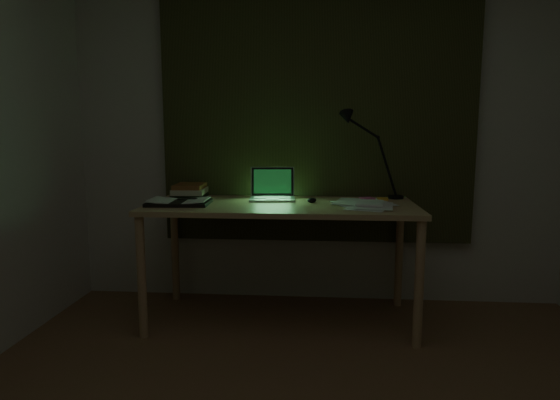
{
  "coord_description": "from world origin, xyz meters",
  "views": [
    {
      "loc": [
        0.01,
        -1.4,
        1.23
      ],
      "look_at": [
        -0.22,
        1.43,
        0.82
      ],
      "focal_mm": 30.0,
      "sensor_mm": 36.0,
      "label": 1
    }
  ],
  "objects_px": {
    "open_textbook": "(179,202)",
    "book_stack": "(190,190)",
    "desk": "(281,263)",
    "laptop": "(272,184)",
    "desk_lamp": "(397,157)",
    "loose_papers": "(360,203)"
  },
  "relations": [
    {
      "from": "loose_papers",
      "to": "desk",
      "type": "bearing_deg",
      "value": 178.24
    },
    {
      "from": "desk",
      "to": "laptop",
      "type": "xyz_separation_m",
      "value": [
        -0.07,
        0.15,
        0.5
      ]
    },
    {
      "from": "laptop",
      "to": "book_stack",
      "type": "xyz_separation_m",
      "value": [
        -0.58,
        0.07,
        -0.06
      ]
    },
    {
      "from": "open_textbook",
      "to": "laptop",
      "type": "bearing_deg",
      "value": 19.36
    },
    {
      "from": "desk",
      "to": "book_stack",
      "type": "height_order",
      "value": "book_stack"
    },
    {
      "from": "desk",
      "to": "book_stack",
      "type": "bearing_deg",
      "value": 161.13
    },
    {
      "from": "laptop",
      "to": "loose_papers",
      "type": "distance_m",
      "value": 0.6
    },
    {
      "from": "laptop",
      "to": "open_textbook",
      "type": "bearing_deg",
      "value": -162.63
    },
    {
      "from": "book_stack",
      "to": "loose_papers",
      "type": "bearing_deg",
      "value": -11.74
    },
    {
      "from": "book_stack",
      "to": "open_textbook",
      "type": "bearing_deg",
      "value": -87.3
    },
    {
      "from": "desk",
      "to": "open_textbook",
      "type": "relative_size",
      "value": 4.48
    },
    {
      "from": "loose_papers",
      "to": "desk_lamp",
      "type": "relative_size",
      "value": 0.69
    },
    {
      "from": "laptop",
      "to": "open_textbook",
      "type": "relative_size",
      "value": 0.89
    },
    {
      "from": "laptop",
      "to": "book_stack",
      "type": "distance_m",
      "value": 0.59
    },
    {
      "from": "open_textbook",
      "to": "book_stack",
      "type": "bearing_deg",
      "value": 89.86
    },
    {
      "from": "book_stack",
      "to": "loose_papers",
      "type": "distance_m",
      "value": 1.18
    },
    {
      "from": "laptop",
      "to": "desk",
      "type": "bearing_deg",
      "value": -68.93
    },
    {
      "from": "loose_papers",
      "to": "desk_lamp",
      "type": "xyz_separation_m",
      "value": [
        0.27,
        0.31,
        0.27
      ]
    },
    {
      "from": "desk",
      "to": "desk_lamp",
      "type": "height_order",
      "value": "desk_lamp"
    },
    {
      "from": "open_textbook",
      "to": "book_stack",
      "type": "relative_size",
      "value": 1.48
    },
    {
      "from": "loose_papers",
      "to": "desk_lamp",
      "type": "bearing_deg",
      "value": 49.21
    },
    {
      "from": "laptop",
      "to": "loose_papers",
      "type": "xyz_separation_m",
      "value": [
        0.57,
        -0.17,
        -0.1
      ]
    }
  ]
}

